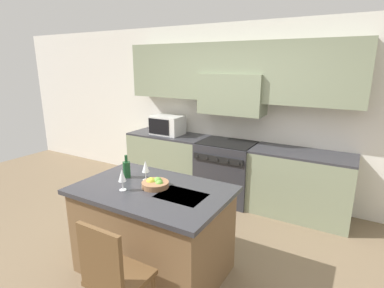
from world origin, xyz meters
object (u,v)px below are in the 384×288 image
Objects in this scene: wine_glass_far at (146,167)px; wine_bottle at (127,169)px; range_stove at (226,171)px; wine_glass_near at (122,176)px; fruit_bowl at (155,184)px; microwave at (167,125)px; island_chair at (113,275)px.

wine_bottle is at bearing -171.30° from wine_glass_far.
wine_bottle is at bearing -100.86° from range_stove.
range_stove is 1.92m from wine_glass_far.
wine_glass_near is 1.00× the size of wine_glass_far.
fruit_bowl is (0.22, 0.22, -0.11)m from wine_glass_near.
microwave reaches higher than wine_glass_far.
wine_bottle reaches higher than wine_glass_far.
wine_glass_far is at bearing 84.10° from wine_glass_near.
wine_bottle is 0.24m from wine_glass_far.
fruit_bowl is at bearing -7.68° from wine_bottle.
wine_glass_near reaches higher than range_stove.
island_chair is 1.14m from wine_glass_far.
range_stove is 4.34× the size of wine_glass_far.
island_chair is at bearing -74.97° from fruit_bowl.
island_chair is 1.20m from wine_bottle.
wine_bottle reaches higher than range_stove.
wine_bottle is at bearing 125.47° from island_chair.
wine_glass_near is at bearing -94.26° from range_stove.
island_chair is at bearing -83.99° from range_stove.
range_stove is 0.92× the size of island_chair.
wine_glass_far is 0.24m from fruit_bowl.
island_chair is 4.72× the size of wine_glass_near.
microwave is 2.02m from wine_bottle.
wine_glass_far is 0.80× the size of fruit_bowl.
microwave is at bearing 121.49° from fruit_bowl.
wine_glass_far is at bearing -61.62° from microwave.
microwave is 2.43× the size of wine_glass_far.
microwave reaches higher than fruit_bowl.
microwave reaches higher than island_chair.
microwave is 2.26m from fruit_bowl.
wine_bottle is at bearing 125.24° from wine_glass_near.
fruit_bowl is (1.18, -1.93, -0.13)m from microwave.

